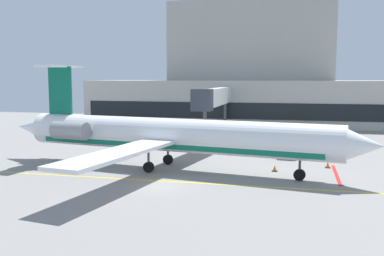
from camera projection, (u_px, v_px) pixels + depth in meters
name	position (u px, v px, depth m)	size (l,w,h in m)	color
ground	(156.00, 186.00, 32.83)	(120.00, 120.00, 0.11)	gray
terminal_building	(267.00, 80.00, 78.05)	(65.91, 16.63, 21.50)	#B7B2A8
jet_bridge_west	(215.00, 98.00, 60.88)	(2.40, 19.76, 6.66)	silver
regional_jet	(168.00, 135.00, 38.47)	(34.39, 28.70, 9.16)	white
baggage_tug	(303.00, 136.00, 54.36)	(2.48, 4.25, 1.86)	#E5B20C
pushback_tractor	(73.00, 126.00, 64.48)	(1.89, 3.34, 2.21)	silver
belt_loader	(290.00, 147.00, 44.80)	(2.32, 3.39, 2.18)	#E5B20C
safety_cone_alpha	(275.00, 168.00, 37.79)	(0.47, 0.47, 0.55)	orange
safety_cone_bravo	(328.00, 165.00, 39.27)	(0.47, 0.47, 0.55)	orange
safety_cone_charlie	(108.00, 151.00, 46.65)	(0.47, 0.47, 0.55)	orange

